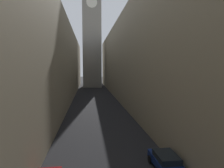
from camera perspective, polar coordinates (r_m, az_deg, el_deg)
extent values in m
plane|color=black|center=(40.96, -4.78, -6.46)|extent=(264.00, 264.00, 0.00)
cube|color=gray|center=(43.18, -19.80, 5.87)|extent=(11.00, 108.00, 18.02)
cube|color=gray|center=(44.55, 11.84, 7.17)|extent=(14.61, 108.00, 19.81)
cube|color=gray|center=(81.19, -6.06, 13.60)|extent=(7.49, 7.49, 40.73)
cylinder|color=silver|center=(80.55, -6.10, 23.22)|extent=(4.19, 0.10, 4.19)
cube|color=navy|center=(16.50, 16.17, -22.10)|extent=(1.70, 4.48, 0.62)
cube|color=black|center=(16.37, 16.02, -20.23)|extent=(1.56, 2.23, 0.45)
cylinder|color=black|center=(17.63, 11.33, -21.27)|extent=(0.22, 0.65, 0.65)
cylinder|color=black|center=(18.19, 16.75, -20.52)|extent=(0.22, 0.65, 0.65)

